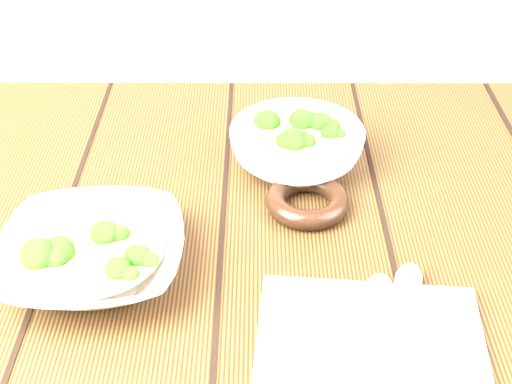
# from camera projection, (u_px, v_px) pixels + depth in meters

# --- Properties ---
(table) EXTENTS (1.20, 0.80, 0.75)m
(table) POSITION_uv_depth(u_px,v_px,m) (240.00, 308.00, 0.93)
(table) COLOR #33200E
(table) RESTS_ON ground
(soup_bowl_front) EXTENTS (0.21, 0.21, 0.06)m
(soup_bowl_front) POSITION_uv_depth(u_px,v_px,m) (93.00, 255.00, 0.79)
(soup_bowl_front) COLOR white
(soup_bowl_front) RESTS_ON table
(soup_bowl_back) EXTENTS (0.24, 0.24, 0.07)m
(soup_bowl_back) POSITION_uv_depth(u_px,v_px,m) (297.00, 146.00, 0.96)
(soup_bowl_back) COLOR white
(soup_bowl_back) RESTS_ON table
(trivet) EXTENTS (0.12, 0.12, 0.03)m
(trivet) POSITION_uv_depth(u_px,v_px,m) (307.00, 201.00, 0.90)
(trivet) COLOR black
(trivet) RESTS_ON table
(napkin) EXTENTS (0.24, 0.21, 0.01)m
(napkin) POSITION_uv_depth(u_px,v_px,m) (370.00, 351.00, 0.71)
(napkin) COLOR beige
(napkin) RESTS_ON table
(spoon_left) EXTENTS (0.08, 0.18, 0.01)m
(spoon_left) POSITION_uv_depth(u_px,v_px,m) (369.00, 313.00, 0.74)
(spoon_left) COLOR #BBB4A5
(spoon_left) RESTS_ON napkin
(spoon_right) EXTENTS (0.08, 0.18, 0.01)m
(spoon_right) POSITION_uv_depth(u_px,v_px,m) (403.00, 302.00, 0.75)
(spoon_right) COLOR #BBB4A5
(spoon_right) RESTS_ON napkin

